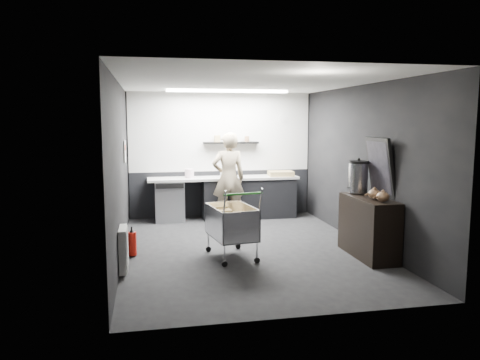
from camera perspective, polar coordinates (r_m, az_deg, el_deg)
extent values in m
plane|color=black|center=(7.81, 0.89, -8.36)|extent=(5.50, 5.50, 0.00)
plane|color=white|center=(7.54, 0.94, 11.81)|extent=(5.50, 5.50, 0.00)
plane|color=black|center=(10.25, -2.33, 3.08)|extent=(5.50, 0.00, 5.50)
plane|color=black|center=(4.92, 7.68, -1.67)|extent=(5.50, 0.00, 5.50)
plane|color=black|center=(7.40, -14.42, 1.19)|extent=(0.00, 5.50, 5.50)
plane|color=black|center=(8.21, 14.70, 1.77)|extent=(0.00, 5.50, 5.50)
cube|color=beige|center=(10.20, -2.33, 5.87)|extent=(3.95, 0.02, 1.70)
cube|color=black|center=(10.33, -2.29, -1.63)|extent=(3.95, 0.02, 1.00)
cube|color=black|center=(10.13, -1.10, 4.57)|extent=(1.20, 0.22, 0.04)
cylinder|color=silver|center=(10.50, 5.31, 7.53)|extent=(0.20, 0.03, 0.20)
cube|color=white|center=(8.67, -13.87, 3.41)|extent=(0.02, 0.30, 0.40)
cube|color=red|center=(8.67, -13.85, 3.88)|extent=(0.02, 0.22, 0.10)
cube|color=silver|center=(6.69, -14.04, -8.16)|extent=(0.10, 0.50, 0.60)
cube|color=white|center=(9.35, -1.50, 10.77)|extent=(2.40, 0.20, 0.04)
cube|color=black|center=(10.14, 1.06, -2.23)|extent=(2.00, 0.56, 0.85)
cube|color=#B4B4AF|center=(9.97, -2.02, 0.22)|extent=(3.20, 0.60, 0.05)
cube|color=#9EA0A5|center=(9.92, -8.59, -2.52)|extent=(0.60, 0.58, 0.85)
cube|color=black|center=(9.57, -8.54, -0.74)|extent=(0.56, 0.02, 0.10)
imported|color=#C0B598|center=(9.53, -1.41, 0.23)|extent=(0.70, 0.48, 1.86)
cube|color=silver|center=(7.25, -1.02, -6.89)|extent=(0.72, 0.99, 0.02)
cube|color=silver|center=(7.15, -3.28, -5.20)|extent=(0.16, 0.90, 0.48)
cube|color=silver|center=(7.25, 1.19, -5.01)|extent=(0.16, 0.90, 0.48)
cube|color=silver|center=(6.77, -0.35, -5.91)|extent=(0.58, 0.11, 0.48)
cube|color=silver|center=(7.62, -1.62, -4.40)|extent=(0.58, 0.11, 0.48)
cylinder|color=silver|center=(6.85, -2.51, -9.03)|extent=(0.02, 0.02, 0.32)
cylinder|color=silver|center=(6.95, 1.69, -8.81)|extent=(0.02, 0.02, 0.32)
cylinder|color=silver|center=(7.64, -3.47, -7.30)|extent=(0.02, 0.02, 0.32)
cylinder|color=silver|center=(7.73, 0.30, -7.13)|extent=(0.02, 0.02, 0.32)
cylinder|color=green|center=(6.61, -0.26, -1.74)|extent=(0.59, 0.12, 0.03)
cube|color=olive|center=(7.28, -2.17, -5.09)|extent=(0.30, 0.36, 0.41)
cube|color=olive|center=(7.11, 0.35, -5.57)|extent=(0.28, 0.33, 0.36)
cylinder|color=black|center=(6.89, -2.51, -10.14)|extent=(0.09, 0.04, 0.09)
cylinder|color=black|center=(7.68, -3.46, -8.30)|extent=(0.09, 0.04, 0.09)
cylinder|color=black|center=(6.99, 1.68, -9.90)|extent=(0.09, 0.04, 0.09)
cylinder|color=black|center=(7.76, 0.30, -8.12)|extent=(0.09, 0.04, 0.09)
cube|color=black|center=(7.54, 15.38, -5.57)|extent=(0.46, 1.24, 0.93)
cylinder|color=silver|center=(7.78, 14.21, 0.26)|extent=(0.31, 0.31, 0.47)
cylinder|color=black|center=(7.75, 14.27, 2.15)|extent=(0.31, 0.31, 0.04)
sphere|color=black|center=(7.75, 14.28, 2.45)|extent=(0.05, 0.05, 0.05)
ellipsoid|color=brown|center=(7.30, 16.07, -1.65)|extent=(0.19, 0.19, 0.15)
ellipsoid|color=brown|center=(7.08, 17.02, -1.96)|extent=(0.19, 0.19, 0.15)
cube|color=black|center=(7.52, 16.75, 1.51)|extent=(0.21, 0.72, 0.92)
cube|color=black|center=(7.51, 16.58, 1.51)|extent=(0.15, 0.62, 0.79)
cylinder|color=#B2150B|center=(7.51, -13.02, -7.57)|extent=(0.14, 0.14, 0.37)
cone|color=black|center=(7.46, -13.06, -6.04)|extent=(0.09, 0.09, 0.05)
cylinder|color=black|center=(7.45, -13.07, -5.77)|extent=(0.03, 0.03, 0.05)
cube|color=#978350|center=(10.19, 4.99, 0.79)|extent=(0.55, 0.44, 0.10)
cylinder|color=silver|center=(9.87, -6.18, 0.80)|extent=(0.19, 0.19, 0.19)
cube|color=silver|center=(9.91, -1.72, 0.83)|extent=(0.23, 0.20, 0.17)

